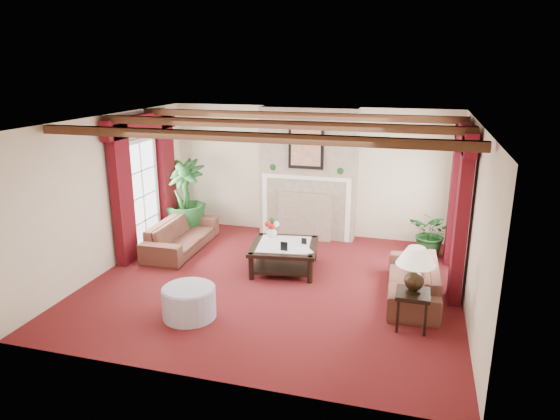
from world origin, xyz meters
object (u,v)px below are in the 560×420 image
(sofa_left, at_px, (181,230))
(sofa_right, at_px, (413,274))
(coffee_table, at_px, (284,257))
(side_table, at_px, (412,310))
(potted_palm, at_px, (185,214))
(ottoman, at_px, (189,302))

(sofa_left, xyz_separation_m, sofa_right, (4.43, -0.92, -0.02))
(sofa_left, bearing_deg, coffee_table, -102.29)
(sofa_left, bearing_deg, side_table, -114.85)
(coffee_table, distance_m, side_table, 2.69)
(sofa_right, bearing_deg, potted_palm, -113.29)
(coffee_table, distance_m, ottoman, 2.22)
(sofa_left, xyz_separation_m, coffee_table, (2.21, -0.42, -0.16))
(coffee_table, bearing_deg, potted_palm, 145.19)
(sofa_right, bearing_deg, ottoman, -66.10)
(sofa_right, xyz_separation_m, side_table, (0.01, -1.00, -0.11))
(sofa_right, xyz_separation_m, coffee_table, (-2.22, 0.50, -0.14))
(potted_palm, height_order, side_table, potted_palm)
(sofa_right, height_order, potted_palm, potted_palm)
(side_table, bearing_deg, coffee_table, 146.13)
(sofa_left, distance_m, ottoman, 2.81)
(coffee_table, height_order, ottoman, coffee_table)
(sofa_left, height_order, side_table, sofa_left)
(potted_palm, xyz_separation_m, side_table, (4.77, -2.79, -0.18))
(potted_palm, bearing_deg, ottoman, -63.29)
(sofa_right, bearing_deg, sofa_left, -104.46)
(potted_palm, height_order, ottoman, potted_palm)
(sofa_right, distance_m, coffee_table, 2.28)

